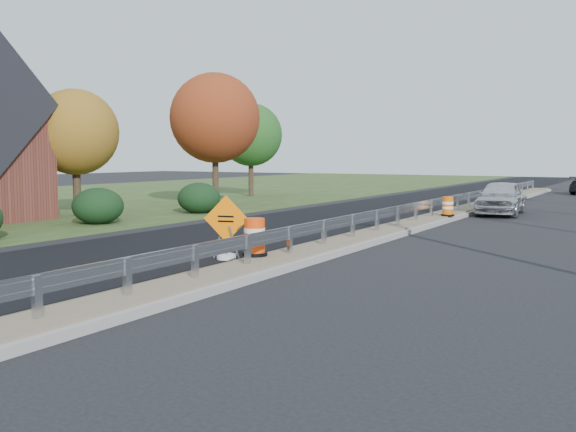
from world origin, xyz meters
The scene contains 15 objects.
ground centered at (0.00, 0.00, 0.00)m, with size 140.00×140.00×0.00m, color black.
grass_verge_near centered at (-24.00, 10.00, 0.01)m, with size 30.00×120.00×0.03m, color #26441D.
milled_overlay centered at (-4.40, 10.00, 0.01)m, with size 7.20×120.00×0.01m, color black.
median centered at (0.00, 8.00, 0.11)m, with size 1.60×55.00×0.23m.
guardrail centered at (0.00, 9.00, 0.73)m, with size 0.10×46.15×0.72m.
hedge_mid centered at (-11.50, 0.00, 0.76)m, with size 2.09×2.09×1.52m, color black.
hedge_north centered at (-11.00, 6.00, 0.76)m, with size 2.09×2.09×1.52m, color black.
tree_near_yellow centered at (-15.00, 2.00, 3.89)m, with size 3.96×3.96×5.88m.
tree_near_red centered at (-13.00, 10.00, 4.86)m, with size 4.95×4.95×7.35m.
tree_near_back centered at (-16.00, 18.00, 4.21)m, with size 4.29×4.29×6.37m.
caution_sign centered at (-1.65, -4.60, 0.45)m, with size 1.23×0.53×1.75m.
barrel_median_near centered at (-0.55, -4.87, 0.70)m, with size 0.67×0.67×0.98m.
barrel_median_mid centered at (0.55, 8.51, 0.63)m, with size 0.57×0.57×0.83m.
barrel_median_far centered at (-0.55, 21.41, 0.63)m, with size 0.57×0.57×0.83m.
car_silver centered at (1.80, 12.92, 0.82)m, with size 1.93×4.81×1.64m, color silver.
Camera 1 is at (8.59, -18.64, 2.84)m, focal length 40.00 mm.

